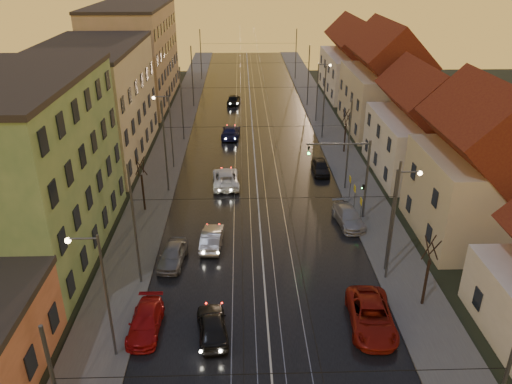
{
  "coord_description": "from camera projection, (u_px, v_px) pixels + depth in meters",
  "views": [
    {
      "loc": [
        -1.47,
        -19.98,
        20.73
      ],
      "look_at": [
        -0.31,
        17.81,
        2.77
      ],
      "focal_mm": 35.0,
      "sensor_mm": 36.0,
      "label": 1
    }
  ],
  "objects": [
    {
      "name": "apartment_left_2",
      "position": [
        95.0,
        104.0,
        54.61
      ],
      "size": [
        10.0,
        20.0,
        12.0
      ],
      "primitive_type": "cube",
      "color": "beige",
      "rests_on": "ground"
    },
    {
      "name": "tram_rail_2",
      "position": [
        259.0,
        136.0,
        63.08
      ],
      "size": [
        0.06,
        120.0,
        0.03
      ],
      "primitive_type": "cube",
      "color": "gray",
      "rests_on": "road"
    },
    {
      "name": "tram_rail_3",
      "position": [
        270.0,
        136.0,
        63.12
      ],
      "size": [
        0.06,
        120.0,
        0.03
      ],
      "primitive_type": "cube",
      "color": "gray",
      "rests_on": "road"
    },
    {
      "name": "bare_tree_1",
      "position": [
        427.0,
        274.0,
        31.61
      ],
      "size": [
        1.09,
        1.09,
        5.11
      ],
      "color": "black",
      "rests_on": "ground"
    },
    {
      "name": "street_lamp_2",
      "position": [
        168.0,
        124.0,
        51.71
      ],
      "size": [
        1.75,
        0.32,
        8.0
      ],
      "color": "#595B60",
      "rests_on": "ground"
    },
    {
      "name": "catenary_pole_r_3",
      "position": [
        324.0,
        103.0,
        60.49
      ],
      "size": [
        0.16,
        0.16,
        9.0
      ],
      "primitive_type": "cylinder",
      "color": "#595B60",
      "rests_on": "ground"
    },
    {
      "name": "street_lamp_1",
      "position": [
        397.0,
        211.0,
        34.16
      ],
      "size": [
        1.75,
        0.32,
        8.0
      ],
      "color": "#595B60",
      "rests_on": "ground"
    },
    {
      "name": "parked_left_2",
      "position": [
        146.0,
        322.0,
        30.2
      ],
      "size": [
        1.91,
        4.5,
        1.3
      ],
      "primitive_type": "imported",
      "rotation": [
        0.0,
        0.0,
        -0.02
      ],
      "color": "#AB1113",
      "rests_on": "ground"
    },
    {
      "name": "street_lamp_0",
      "position": [
        100.0,
        286.0,
        26.43
      ],
      "size": [
        1.75,
        0.32,
        8.0
      ],
      "color": "#595B60",
      "rests_on": "ground"
    },
    {
      "name": "street_lamp_3",
      "position": [
        320.0,
        86.0,
        66.66
      ],
      "size": [
        1.75,
        0.32,
        8.0
      ],
      "color": "#595B60",
      "rests_on": "ground"
    },
    {
      "name": "driving_car_1",
      "position": [
        212.0,
        238.0,
        39.05
      ],
      "size": [
        1.79,
        4.43,
        1.43
      ],
      "primitive_type": "imported",
      "rotation": [
        0.0,
        0.0,
        3.08
      ],
      "color": "#959499",
      "rests_on": "ground"
    },
    {
      "name": "house_right_3",
      "position": [
        385.0,
        84.0,
        63.77
      ],
      "size": [
        9.18,
        14.28,
        11.5
      ],
      "color": "beige",
      "rests_on": "ground"
    },
    {
      "name": "parked_right_0",
      "position": [
        371.0,
        316.0,
        30.49
      ],
      "size": [
        2.99,
        5.8,
        1.56
      ],
      "primitive_type": "imported",
      "rotation": [
        0.0,
        0.0,
        -0.07
      ],
      "color": "maroon",
      "rests_on": "ground"
    },
    {
      "name": "bare_tree_0",
      "position": [
        143.0,
        186.0,
        43.68
      ],
      "size": [
        1.09,
        1.09,
        5.11
      ],
      "color": "black",
      "rests_on": "ground"
    },
    {
      "name": "driving_car_4",
      "position": [
        234.0,
        99.0,
        76.56
      ],
      "size": [
        2.35,
        4.69,
        1.53
      ],
      "primitive_type": "imported",
      "rotation": [
        0.0,
        0.0,
        3.02
      ],
      "color": "black",
      "rests_on": "ground"
    },
    {
      "name": "traffic_light_mast",
      "position": [
        356.0,
        170.0,
        41.47
      ],
      "size": [
        5.3,
        0.32,
        7.2
      ],
      "color": "#595B60",
      "rests_on": "ground"
    },
    {
      "name": "tram_rail_1",
      "position": [
        247.0,
        136.0,
        63.04
      ],
      "size": [
        0.06,
        120.0,
        0.03
      ],
      "primitive_type": "cube",
      "color": "gray",
      "rests_on": "road"
    },
    {
      "name": "house_right_2",
      "position": [
        423.0,
        130.0,
        50.73
      ],
      "size": [
        9.18,
        12.24,
        9.2
      ],
      "color": "silver",
      "rests_on": "ground"
    },
    {
      "name": "driving_car_2",
      "position": [
        226.0,
        178.0,
        49.44
      ],
      "size": [
        2.83,
        5.59,
        1.51
      ],
      "primitive_type": "imported",
      "rotation": [
        0.0,
        0.0,
        3.2
      ],
      "color": "white",
      "rests_on": "ground"
    },
    {
      "name": "driving_car_0",
      "position": [
        212.0,
        325.0,
        29.78
      ],
      "size": [
        2.29,
        4.49,
        1.46
      ],
      "primitive_type": "imported",
      "rotation": [
        0.0,
        0.0,
        3.28
      ],
      "color": "black",
      "rests_on": "ground"
    },
    {
      "name": "catenary_pole_l_3",
      "position": [
        182.0,
        105.0,
        60.01
      ],
      "size": [
        0.16,
        0.16,
        9.0
      ],
      "primitive_type": "cylinder",
      "color": "#595B60",
      "rests_on": "ground"
    },
    {
      "name": "parked_left_3",
      "position": [
        173.0,
        255.0,
        36.86
      ],
      "size": [
        2.16,
        4.39,
        1.44
      ],
      "primitive_type": "imported",
      "rotation": [
        0.0,
        0.0,
        -0.11
      ],
      "color": "gray",
      "rests_on": "ground"
    },
    {
      "name": "catenary_pole_r_5",
      "position": [
        296.0,
        55.0,
        90.28
      ],
      "size": [
        0.16,
        0.16,
        9.0
      ],
      "primitive_type": "cylinder",
      "color": "#595B60",
      "rests_on": "ground"
    },
    {
      "name": "catenary_pole_l_5",
      "position": [
        201.0,
        55.0,
        89.8
      ],
      "size": [
        0.16,
        0.16,
        9.0
      ],
      "primitive_type": "cylinder",
      "color": "#595B60",
      "rests_on": "ground"
    },
    {
      "name": "road",
      "position": [
        253.0,
        136.0,
        63.07
      ],
      "size": [
        16.0,
        120.0,
        0.04
      ],
      "primitive_type": "cube",
      "color": "black",
      "rests_on": "ground"
    },
    {
      "name": "tram_rail_0",
      "position": [
        236.0,
        136.0,
        63.0
      ],
      "size": [
        0.06,
        120.0,
        0.03
      ],
      "primitive_type": "cube",
      "color": "gray",
      "rests_on": "road"
    },
    {
      "name": "sidewalk_right",
      "position": [
        332.0,
        135.0,
        63.33
      ],
      "size": [
        4.0,
        120.0,
        0.15
      ],
      "primitive_type": "cube",
      "color": "#4C4C4C",
      "rests_on": "ground"
    },
    {
      "name": "house_right_4",
      "position": [
        355.0,
        63.0,
        80.35
      ],
      "size": [
        9.18,
        16.32,
        10.0
      ],
      "color": "silver",
      "rests_on": "ground"
    },
    {
      "name": "apartment_left_3",
      "position": [
        135.0,
        55.0,
        75.84
      ],
      "size": [
        10.0,
        24.0,
        14.0
      ],
      "primitive_type": "cube",
      "color": "tan",
      "rests_on": "ground"
    },
    {
      "name": "bare_tree_2",
      "position": [
        345.0,
        132.0,
        56.89
      ],
      "size": [
        1.09,
        1.09,
        5.11
      ],
      "color": "black",
      "rests_on": "ground"
    },
    {
      "name": "catenary_pole_r_2",
      "position": [
        348.0,
        146.0,
        46.95
      ],
      "size": [
        0.16,
        0.16,
        9.0
      ],
      "primitive_type": "cylinder",
      "color": "#595B60",
      "rests_on": "ground"
    },
    {
      "name": "catenary_pole_l_1",
      "position": [
        135.0,
        227.0,
        32.93
      ],
      "size": [
        0.16,
        0.16,
        9.0
      ],
      "primitive_type": "cylinder",
      "color": "#595B60",
      "rests_on": "ground"
    },
    {
      "name": "driving_car_3",
      "position": [
        231.0,
        131.0,
        62.56
      ],
      "size": [
        2.46,
        5.37,
        1.52
      ],
      "primitive_type": "imported",
      "rotation": [
        0.0,
        0.0,
        3.08
      ],
      "color": "#171945",
      "rests_on": "ground"
    },
    {
      "name": "apartment_left_1",
      "position": [
        22.0,
        171.0,
        36.33
      ],
      "size": [
        10.0,
        18.0,
        13.0
      ],
      "primitive_type": "cube",
      "color": "#5E8A57",
      "rests_on": "ground"
    },
    {
      "name": "parked_right_1",
      "position": [
        348.0,
        217.0,
        42.27
      ],
      "size": [
        2.48,
        4.98,
        1.39
      ],
      "primitive_type": "imported",
      "rotation": [
        0.0,
        0.0,
        0.11
      ],
      "color": "#A9A8AE",
      "rests_on": "ground"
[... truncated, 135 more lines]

